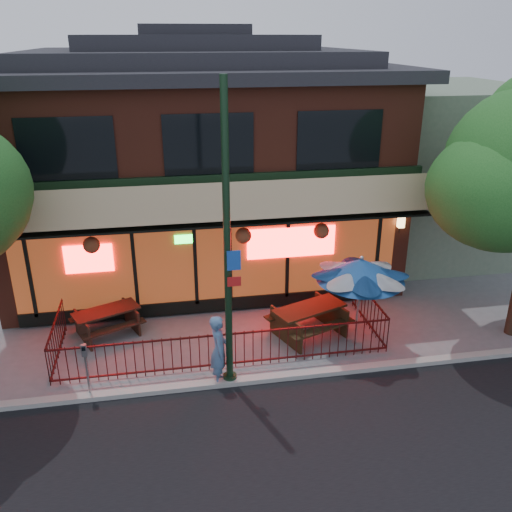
{
  "coord_description": "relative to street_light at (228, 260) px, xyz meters",
  "views": [
    {
      "loc": [
        -1.3,
        -11.16,
        7.7
      ],
      "look_at": [
        1.06,
        2.0,
        2.2
      ],
      "focal_mm": 38.0,
      "sensor_mm": 36.0,
      "label": 1
    }
  ],
  "objects": [
    {
      "name": "ground",
      "position": [
        -0.0,
        0.4,
        -3.15
      ],
      "size": [
        80.0,
        80.0,
        0.0
      ],
      "primitive_type": "plane",
      "color": "gray",
      "rests_on": "ground"
    },
    {
      "name": "curb",
      "position": [
        -0.0,
        -0.1,
        -3.09
      ],
      "size": [
        80.0,
        0.25,
        0.12
      ],
      "primitive_type": "cube",
      "color": "#999993",
      "rests_on": "ground"
    },
    {
      "name": "restaurant_building",
      "position": [
        -0.0,
        7.51,
        0.98
      ],
      "size": [
        12.96,
        9.49,
        8.05
      ],
      "color": "maroon",
      "rests_on": "ground"
    },
    {
      "name": "neighbor_building",
      "position": [
        9.0,
        8.1,
        -0.15
      ],
      "size": [
        6.0,
        7.0,
        6.0
      ],
      "primitive_type": "cube",
      "color": "gray",
      "rests_on": "ground"
    },
    {
      "name": "patio_fence",
      "position": [
        -0.0,
        0.91,
        -2.52
      ],
      "size": [
        8.44,
        2.62,
        1.0
      ],
      "color": "#400D0E",
      "rests_on": "ground"
    },
    {
      "name": "street_light",
      "position": [
        0.0,
        0.0,
        0.0
      ],
      "size": [
        0.43,
        0.32,
        7.0
      ],
      "color": "black",
      "rests_on": "ground"
    },
    {
      "name": "picnic_table_left",
      "position": [
        -3.03,
        2.8,
        -2.66
      ],
      "size": [
        2.14,
        1.93,
        0.75
      ],
      "color": "black",
      "rests_on": "ground"
    },
    {
      "name": "picnic_table_right",
      "position": [
        2.42,
        1.81,
        -2.59
      ],
      "size": [
        2.41,
        2.15,
        0.85
      ],
      "color": "#312311",
      "rests_on": "ground"
    },
    {
      "name": "patio_umbrella",
      "position": [
        3.52,
        1.1,
        -0.97
      ],
      "size": [
        2.23,
        2.23,
        2.55
      ],
      "color": "gray",
      "rests_on": "ground"
    },
    {
      "name": "pedestrian",
      "position": [
        -0.24,
        0.05,
        -2.27
      ],
      "size": [
        0.49,
        0.68,
        1.76
      ],
      "primitive_type": "imported",
      "rotation": [
        0.0,
        0.0,
        1.47
      ],
      "color": "#4C6F99",
      "rests_on": "ground"
    },
    {
      "name": "parking_meter_near",
      "position": [
        -3.23,
        0.0,
        -2.22
      ],
      "size": [
        0.13,
        0.12,
        1.38
      ],
      "color": "gray",
      "rests_on": "ground"
    }
  ]
}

